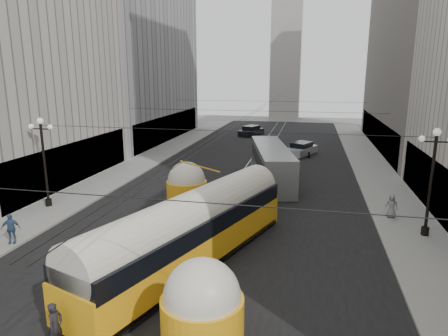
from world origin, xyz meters
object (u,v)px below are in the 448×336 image
at_px(pedestrian_sidewalk_right, 392,206).
at_px(pedestrian_crossing_a, 56,326).
at_px(city_bus, 271,162).
at_px(pedestrian_sidewalk_left, 11,228).
at_px(streetcar, 192,230).

bearing_deg(pedestrian_sidewalk_right, pedestrian_crossing_a, 58.20).
bearing_deg(city_bus, pedestrian_crossing_a, -101.77).
bearing_deg(city_bus, pedestrian_sidewalk_left, -127.03).
relative_size(pedestrian_crossing_a, pedestrian_sidewalk_left, 1.03).
relative_size(streetcar, pedestrian_sidewalk_left, 9.47).
bearing_deg(pedestrian_sidewalk_left, city_bus, 30.40).
relative_size(streetcar, city_bus, 1.28).
relative_size(pedestrian_sidewalk_right, pedestrian_sidewalk_left, 0.92).
height_order(streetcar, city_bus, streetcar).
bearing_deg(pedestrian_sidewalk_left, streetcar, -22.30).
xyz_separation_m(streetcar, pedestrian_sidewalk_right, (11.09, 8.93, -0.90)).
bearing_deg(pedestrian_crossing_a, streetcar, -19.38).
relative_size(streetcar, pedestrian_sidewalk_right, 10.27).
xyz_separation_m(streetcar, pedestrian_crossing_a, (-2.77, -7.27, -0.96)).
bearing_deg(pedestrian_sidewalk_left, pedestrian_sidewalk_right, -0.07).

